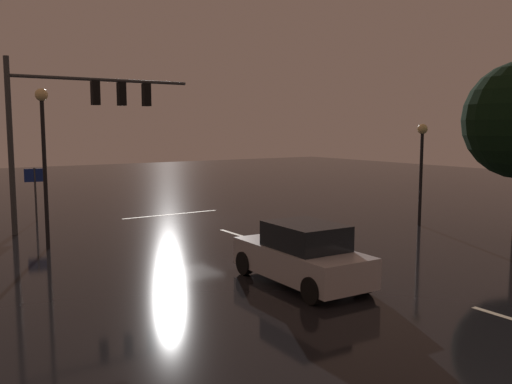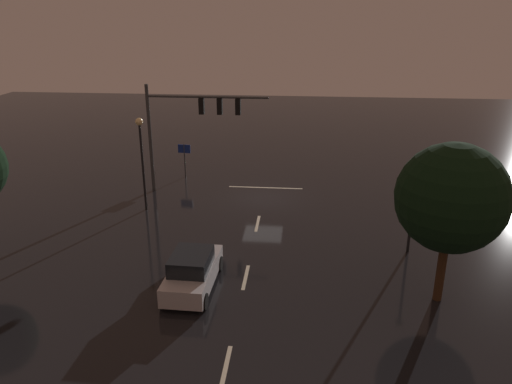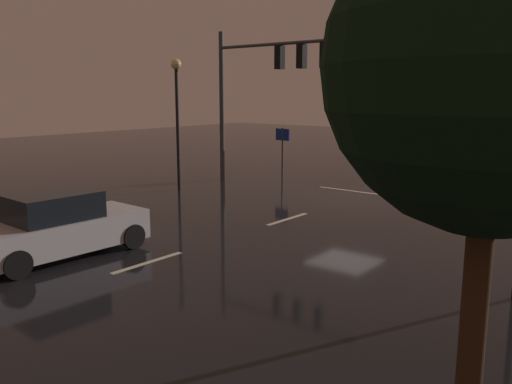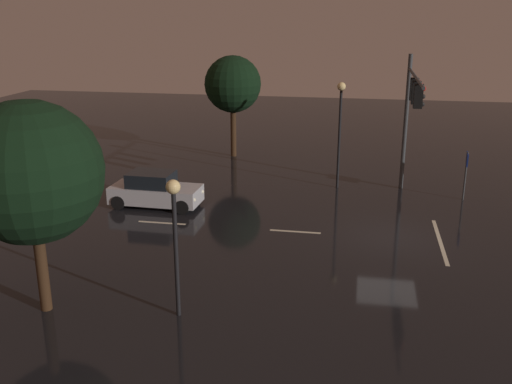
% 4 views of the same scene
% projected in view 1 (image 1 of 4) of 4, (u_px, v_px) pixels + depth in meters
% --- Properties ---
extents(ground_plane, '(80.00, 80.00, 0.00)m').
position_uv_depth(ground_plane, '(190.00, 220.00, 25.48)').
color(ground_plane, black).
extents(traffic_signal_assembly, '(7.75, 0.47, 7.01)m').
position_uv_depth(traffic_signal_assembly, '(79.00, 110.00, 23.03)').
color(traffic_signal_assembly, '#383A3D').
rests_on(traffic_signal_assembly, ground_plane).
extents(lane_dash_far, '(0.16, 2.20, 0.01)m').
position_uv_depth(lane_dash_far, '(235.00, 234.00, 22.17)').
color(lane_dash_far, beige).
rests_on(lane_dash_far, ground_plane).
extents(lane_dash_mid, '(0.16, 2.20, 0.01)m').
position_uv_depth(lane_dash_mid, '(335.00, 265.00, 17.21)').
color(lane_dash_mid, beige).
rests_on(lane_dash_mid, ground_plane).
extents(stop_bar, '(5.00, 0.16, 0.01)m').
position_uv_depth(stop_bar, '(171.00, 214.00, 27.14)').
color(stop_bar, beige).
rests_on(stop_bar, ground_plane).
extents(car_approaching, '(2.02, 4.42, 1.70)m').
position_uv_depth(car_approaching, '(302.00, 255.00, 15.04)').
color(car_approaching, '#B7B7BC').
rests_on(car_approaching, ground_plane).
extents(street_lamp_left_kerb, '(0.44, 0.44, 4.41)m').
position_uv_depth(street_lamp_left_kerb, '(422.00, 153.00, 23.78)').
color(street_lamp_left_kerb, black).
rests_on(street_lamp_left_kerb, ground_plane).
extents(street_lamp_right_kerb, '(0.44, 0.44, 5.60)m').
position_uv_depth(street_lamp_right_kerb, '(43.00, 139.00, 19.15)').
color(street_lamp_right_kerb, black).
rests_on(street_lamp_right_kerb, ground_plane).
extents(route_sign, '(0.90, 0.16, 2.44)m').
position_uv_depth(route_sign, '(35.00, 182.00, 25.15)').
color(route_sign, '#383A3D').
rests_on(route_sign, ground_plane).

